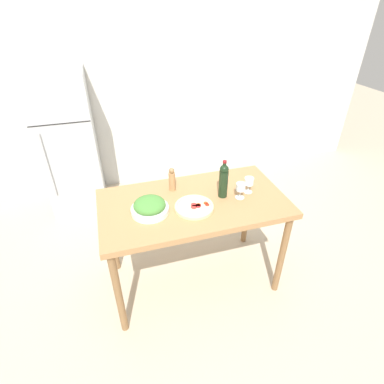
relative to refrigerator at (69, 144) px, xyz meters
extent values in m
plane|color=#BCAD93|center=(1.02, -1.62, -0.81)|extent=(14.00, 14.00, 0.00)
cube|color=silver|center=(1.02, 0.36, 0.49)|extent=(6.40, 0.06, 2.60)
cube|color=#B7BCC1|center=(0.00, 0.00, 0.00)|extent=(0.61, 0.63, 1.63)
cube|color=black|center=(0.00, -0.32, 0.36)|extent=(0.60, 0.01, 0.01)
cylinder|color=#B2B2B7|center=(-0.21, -0.33, -0.08)|extent=(0.02, 0.02, 0.73)
cube|color=#A87A4C|center=(1.02, -1.62, 0.06)|extent=(1.48, 0.80, 0.05)
cylinder|color=olive|center=(0.34, -1.96, -0.39)|extent=(0.06, 0.06, 0.85)
cylinder|color=olive|center=(1.70, -1.96, -0.39)|extent=(0.06, 0.06, 0.85)
cylinder|color=olive|center=(0.34, -1.29, -0.39)|extent=(0.06, 0.06, 0.85)
cylinder|color=olive|center=(1.70, -1.29, -0.39)|extent=(0.06, 0.06, 0.85)
cylinder|color=black|center=(1.26, -1.62, 0.20)|extent=(0.07, 0.07, 0.23)
sphere|color=black|center=(1.26, -1.62, 0.33)|extent=(0.07, 0.07, 0.07)
cylinder|color=black|center=(1.26, -1.62, 0.36)|extent=(0.03, 0.03, 0.06)
cylinder|color=maroon|center=(1.26, -1.62, 0.39)|extent=(0.03, 0.03, 0.02)
cylinder|color=silver|center=(1.39, -1.69, 0.08)|extent=(0.07, 0.07, 0.00)
cylinder|color=silver|center=(1.39, -1.69, 0.12)|extent=(0.01, 0.01, 0.07)
cylinder|color=white|center=(1.39, -1.69, 0.18)|extent=(0.07, 0.07, 0.06)
cylinder|color=maroon|center=(1.39, -1.69, 0.16)|extent=(0.07, 0.07, 0.02)
cylinder|color=silver|center=(1.49, -1.63, 0.08)|extent=(0.07, 0.07, 0.00)
cylinder|color=silver|center=(1.49, -1.63, 0.12)|extent=(0.01, 0.01, 0.07)
cylinder|color=white|center=(1.49, -1.63, 0.18)|extent=(0.07, 0.07, 0.06)
cylinder|color=maroon|center=(1.49, -1.63, 0.16)|extent=(0.07, 0.07, 0.00)
cylinder|color=#AD7F51|center=(0.90, -1.42, 0.16)|extent=(0.05, 0.05, 0.16)
sphere|color=#936C45|center=(0.90, -1.42, 0.26)|extent=(0.05, 0.05, 0.05)
cylinder|color=white|center=(0.66, -1.67, 0.10)|extent=(0.28, 0.28, 0.05)
ellipsoid|color=#478438|center=(0.66, -1.67, 0.15)|extent=(0.24, 0.24, 0.10)
cylinder|color=beige|center=(0.99, -1.72, 0.09)|extent=(0.30, 0.30, 0.02)
torus|color=beige|center=(0.99, -1.72, 0.10)|extent=(0.30, 0.30, 0.02)
cylinder|color=red|center=(1.02, -1.73, 0.10)|extent=(0.04, 0.04, 0.01)
cylinder|color=red|center=(1.10, -1.73, 0.10)|extent=(0.03, 0.03, 0.01)
cylinder|color=red|center=(1.03, -1.71, 0.10)|extent=(0.04, 0.04, 0.01)
cylinder|color=red|center=(0.99, -1.73, 0.10)|extent=(0.05, 0.05, 0.01)
cylinder|color=red|center=(1.09, -1.71, 0.10)|extent=(0.03, 0.03, 0.01)
cylinder|color=red|center=(1.00, -1.70, 0.10)|extent=(0.05, 0.05, 0.01)
camera|label=1|loc=(0.44, -3.48, 1.44)|focal=28.00mm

